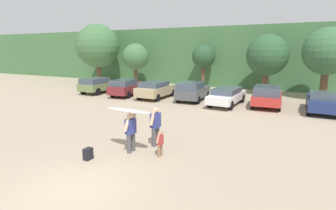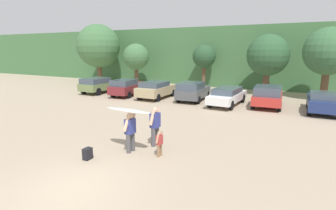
{
  "view_description": "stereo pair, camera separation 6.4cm",
  "coord_description": "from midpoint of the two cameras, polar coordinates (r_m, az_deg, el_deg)",
  "views": [
    {
      "loc": [
        5.86,
        -5.24,
        4.15
      ],
      "look_at": [
        -0.92,
        8.15,
        0.99
      ],
      "focal_mm": 28.14,
      "sensor_mm": 36.0,
      "label": 1
    },
    {
      "loc": [
        5.91,
        -5.21,
        4.15
      ],
      "look_at": [
        -0.92,
        8.15,
        0.99
      ],
      "focal_mm": 28.14,
      "sensor_mm": 36.0,
      "label": 2
    }
  ],
  "objects": [
    {
      "name": "ground_plane",
      "position": [
        8.9,
        -19.62,
        -16.66
      ],
      "size": [
        120.0,
        120.0,
        0.0
      ],
      "primitive_type": "plane",
      "color": "tan"
    },
    {
      "name": "hillside_ridge",
      "position": [
        35.34,
        17.78,
        10.02
      ],
      "size": [
        108.0,
        12.0,
        6.67
      ],
      "primitive_type": "cube",
      "color": "#427042",
      "rests_on": "ground_plane"
    },
    {
      "name": "tree_center_left",
      "position": [
        34.04,
        -14.79,
        12.22
      ],
      "size": [
        5.23,
        5.23,
        7.21
      ],
      "color": "brown",
      "rests_on": "ground_plane"
    },
    {
      "name": "tree_center",
      "position": [
        31.42,
        -6.88,
        10.26
      ],
      "size": [
        3.04,
        3.04,
        4.86
      ],
      "color": "brown",
      "rests_on": "ground_plane"
    },
    {
      "name": "tree_center_right",
      "position": [
        28.96,
        7.89,
        10.28
      ],
      "size": [
        2.5,
        2.5,
        4.7
      ],
      "color": "brown",
      "rests_on": "ground_plane"
    },
    {
      "name": "tree_right",
      "position": [
        26.08,
        20.86,
        9.99
      ],
      "size": [
        3.77,
        3.77,
        5.55
      ],
      "color": "brown",
      "rests_on": "ground_plane"
    },
    {
      "name": "tree_far_left",
      "position": [
        25.13,
        31.49,
        9.82
      ],
      "size": [
        3.84,
        3.84,
        5.95
      ],
      "color": "brown",
      "rests_on": "ground_plane"
    },
    {
      "name": "parked_car_olive_green",
      "position": [
        26.56,
        -14.55,
        4.31
      ],
      "size": [
        2.01,
        4.3,
        1.51
      ],
      "rotation": [
        0.0,
        0.0,
        1.56
      ],
      "color": "#6B7F4C",
      "rests_on": "ground_plane"
    },
    {
      "name": "parked_car_maroon",
      "position": [
        24.53,
        -8.55,
        3.91
      ],
      "size": [
        2.25,
        4.9,
        1.54
      ],
      "rotation": [
        0.0,
        0.0,
        1.68
      ],
      "color": "maroon",
      "rests_on": "ground_plane"
    },
    {
      "name": "parked_car_tan",
      "position": [
        22.87,
        -2.49,
        3.45
      ],
      "size": [
        1.98,
        4.21,
        1.48
      ],
      "rotation": [
        0.0,
        0.0,
        1.57
      ],
      "color": "tan",
      "rests_on": "ground_plane"
    },
    {
      "name": "parked_car_dark_gray",
      "position": [
        21.87,
        5.47,
        3.1
      ],
      "size": [
        2.16,
        4.34,
        1.58
      ],
      "rotation": [
        0.0,
        0.0,
        1.65
      ],
      "color": "#4C4F54",
      "rests_on": "ground_plane"
    },
    {
      "name": "parked_car_white",
      "position": [
        20.46,
        12.81,
        2.03
      ],
      "size": [
        1.99,
        4.75,
        1.34
      ],
      "rotation": [
        0.0,
        0.0,
        1.51
      ],
      "color": "white",
      "rests_on": "ground_plane"
    },
    {
      "name": "parked_car_red",
      "position": [
        20.75,
        20.87,
        1.91
      ],
      "size": [
        2.22,
        4.49,
        1.57
      ],
      "rotation": [
        0.0,
        0.0,
        1.63
      ],
      "color": "#B72D28",
      "rests_on": "ground_plane"
    },
    {
      "name": "parked_car_navy",
      "position": [
        20.32,
        30.64,
        0.63
      ],
      "size": [
        1.88,
        4.17,
        1.44
      ],
      "rotation": [
        0.0,
        0.0,
        1.58
      ],
      "color": "navy",
      "rests_on": "ground_plane"
    },
    {
      "name": "person_adult",
      "position": [
        10.88,
        -8.03,
        -5.39
      ],
      "size": [
        0.32,
        0.8,
        1.66
      ],
      "rotation": [
        0.0,
        0.0,
        3.11
      ],
      "color": "#4C4C51",
      "rests_on": "ground_plane"
    },
    {
      "name": "person_child",
      "position": [
        10.45,
        -1.69,
        -8.06
      ],
      "size": [
        0.2,
        0.5,
        1.04
      ],
      "rotation": [
        0.0,
        0.0,
        3.11
      ],
      "color": "#8C6B4C",
      "rests_on": "ground_plane"
    },
    {
      "name": "person_companion",
      "position": [
        11.5,
        -2.65,
        -4.11
      ],
      "size": [
        0.33,
        0.85,
        1.74
      ],
      "rotation": [
        0.0,
        0.0,
        3.11
      ],
      "color": "#4C4C51",
      "rests_on": "ground_plane"
    },
    {
      "name": "surfboard_white",
      "position": [
        10.6,
        -8.52,
        -1.11
      ],
      "size": [
        2.19,
        0.75,
        0.11
      ],
      "rotation": [
        0.0,
        0.0,
        3.07
      ],
      "color": "white"
    },
    {
      "name": "backpack_dropped",
      "position": [
        10.74,
        -16.87,
        -10.07
      ],
      "size": [
        0.24,
        0.34,
        0.45
      ],
      "color": "black",
      "rests_on": "ground_plane"
    }
  ]
}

